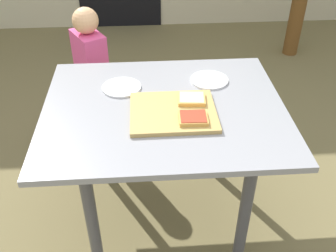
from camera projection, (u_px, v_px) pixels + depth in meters
name	position (u px, v px, depth m)	size (l,w,h in m)	color
ground_plane	(165.00, 216.00, 2.22)	(16.00, 16.00, 0.00)	brown
dining_table	(164.00, 124.00, 1.83)	(1.10, 0.90, 0.75)	gray
cutting_board	(173.00, 112.00, 1.72)	(0.38, 0.32, 0.02)	tan
pizza_slice_far_right	(192.00, 99.00, 1.77)	(0.13, 0.12, 0.02)	#E0A54D
pizza_slice_near_right	(193.00, 118.00, 1.65)	(0.12, 0.11, 0.02)	#E0A54D
plate_white_left	(122.00, 87.00, 1.90)	(0.19, 0.19, 0.01)	white
plate_white_right	(209.00, 80.00, 1.95)	(0.19, 0.19, 0.01)	white
child_left	(92.00, 72.00, 2.46)	(0.24, 0.28, 0.96)	#202435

